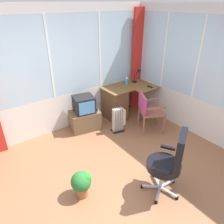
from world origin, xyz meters
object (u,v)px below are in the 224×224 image
(desk_lamp, at_px, (139,73))
(wooden_armchair, at_px, (147,108))
(space_heater, at_px, (119,120))
(potted_plant, at_px, (82,182))
(office_chair, at_px, (170,160))
(desk, at_px, (117,102))
(tv_remote, at_px, (150,87))
(tv_on_stand, at_px, (85,115))
(spray_bottle, at_px, (127,81))

(desk_lamp, xyz_separation_m, wooden_armchair, (-0.55, -0.89, -0.43))
(space_heater, relative_size, potted_plant, 1.32)
(space_heater, bearing_deg, office_chair, -104.91)
(desk, xyz_separation_m, space_heater, (-0.33, -0.52, -0.13))
(tv_remote, bearing_deg, desk, 146.26)
(tv_on_stand, bearing_deg, desk_lamp, 0.94)
(desk, relative_size, potted_plant, 2.81)
(desk, height_order, spray_bottle, spray_bottle)
(spray_bottle, bearing_deg, office_chair, -116.19)
(desk, height_order, wooden_armchair, wooden_armchair)
(desk_lamp, bearing_deg, desk, -176.71)
(tv_on_stand, bearing_deg, space_heater, -44.34)
(tv_remote, bearing_deg, desk_lamp, 83.46)
(wooden_armchair, xyz_separation_m, tv_on_stand, (-1.04, 0.86, -0.22))
(tv_on_stand, xyz_separation_m, potted_plant, (-0.98, -1.60, -0.10))
(desk, relative_size, spray_bottle, 5.53)
(spray_bottle, height_order, potted_plant, spray_bottle)
(desk_lamp, bearing_deg, tv_remote, -92.29)
(tv_remote, relative_size, wooden_armchair, 0.17)
(office_chair, bearing_deg, tv_on_stand, 91.94)
(tv_remote, distance_m, tv_on_stand, 1.68)
(desk_lamp, xyz_separation_m, office_chair, (-1.51, -2.32, -0.39))
(spray_bottle, xyz_separation_m, tv_on_stand, (-1.23, -0.05, -0.52))
(spray_bottle, bearing_deg, desk, -169.72)
(tv_remote, xyz_separation_m, spray_bottle, (-0.34, 0.46, 0.09))
(desk_lamp, distance_m, potted_plant, 3.14)
(wooden_armchair, bearing_deg, potted_plant, -159.95)
(desk, relative_size, office_chair, 1.12)
(desk, bearing_deg, office_chair, -109.38)
(desk_lamp, bearing_deg, potted_plant, -147.68)
(tv_remote, distance_m, office_chair, 2.42)
(wooden_armchair, height_order, space_heater, wooden_armchair)
(wooden_armchair, relative_size, tv_on_stand, 1.10)
(desk_lamp, distance_m, wooden_armchair, 1.13)
(tv_on_stand, bearing_deg, tv_remote, -14.53)
(potted_plant, bearing_deg, office_chair, -33.11)
(desk, bearing_deg, tv_on_stand, 179.03)
(desk, relative_size, desk_lamp, 3.34)
(desk_lamp, distance_m, space_heater, 1.38)
(desk_lamp, relative_size, tv_on_stand, 0.45)
(desk, distance_m, tv_remote, 0.88)
(desk, xyz_separation_m, spray_bottle, (0.35, 0.06, 0.46))
(space_heater, bearing_deg, wooden_armchair, -33.87)
(desk_lamp, distance_m, spray_bottle, 0.38)
(space_heater, bearing_deg, desk, 57.34)
(wooden_armchair, xyz_separation_m, potted_plant, (-2.02, -0.74, -0.31))
(spray_bottle, relative_size, wooden_armchair, 0.25)
(wooden_armchair, relative_size, office_chair, 0.81)
(desk, distance_m, desk_lamp, 0.92)
(wooden_armchair, distance_m, potted_plant, 2.18)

